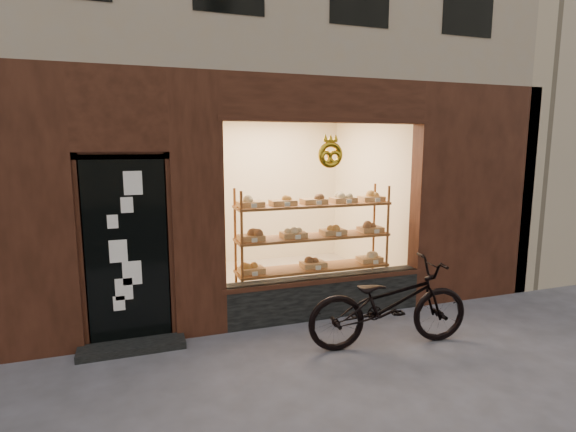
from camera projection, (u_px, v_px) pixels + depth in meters
name	position (u px, v px, depth m)	size (l,w,h in m)	color
ground	(376.00, 409.00, 3.91)	(90.00, 90.00, 0.00)	#444447
display_shelf	(313.00, 245.00, 6.29)	(2.20, 0.45, 1.70)	brown
bicycle	(389.00, 303.00, 5.09)	(0.66, 1.90, 1.00)	black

